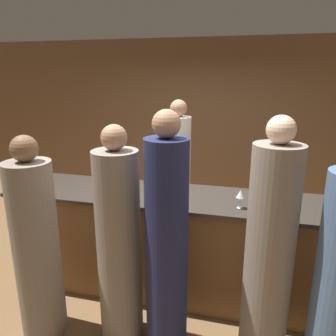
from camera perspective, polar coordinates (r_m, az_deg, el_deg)
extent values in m
plane|color=brown|center=(3.83, -0.03, -20.07)|extent=(14.00, 14.00, 0.00)
cube|color=brown|center=(5.35, 5.88, 6.72)|extent=(8.00, 0.06, 2.80)
cube|color=brown|center=(3.54, -0.03, -13.18)|extent=(3.27, 0.71, 1.05)
cube|color=#332D28|center=(3.31, -0.03, -4.94)|extent=(3.33, 0.77, 0.04)
cylinder|color=silver|center=(4.07, 1.74, -3.62)|extent=(0.30, 0.30, 1.78)
sphere|color=#A37556|center=(3.85, 1.86, 10.37)|extent=(0.20, 0.20, 0.20)
cylinder|color=gray|center=(3.09, -21.88, -13.37)|extent=(0.38, 0.38, 1.59)
sphere|color=brown|center=(2.79, -23.77, 3.12)|extent=(0.21, 0.21, 0.21)
cylinder|color=#1E234C|center=(2.64, -0.25, -14.56)|extent=(0.33, 0.33, 1.82)
sphere|color=#A37556|center=(2.30, -0.28, 7.71)|extent=(0.21, 0.21, 0.21)
cylinder|color=gray|center=(2.64, 17.09, -15.53)|extent=(0.36, 0.36, 1.80)
sphere|color=beige|center=(2.30, 19.10, 6.33)|extent=(0.20, 0.20, 0.20)
cylinder|color=gray|center=(2.83, -8.51, -13.92)|extent=(0.37, 0.37, 1.69)
sphere|color=#A37556|center=(2.50, -9.39, 5.26)|extent=(0.20, 0.20, 0.20)
cylinder|color=black|center=(3.26, 27.01, -4.90)|extent=(0.08, 0.08, 0.20)
cylinder|color=silver|center=(3.69, -21.05, -3.52)|extent=(0.05, 0.05, 0.00)
cylinder|color=silver|center=(3.67, -21.11, -2.90)|extent=(0.01, 0.01, 0.08)
cone|color=silver|center=(3.65, -21.24, -1.71)|extent=(0.06, 0.06, 0.08)
cylinder|color=silver|center=(3.05, 12.35, -6.80)|extent=(0.05, 0.05, 0.00)
cylinder|color=silver|center=(3.03, 12.41, -5.91)|extent=(0.01, 0.01, 0.10)
cone|color=silver|center=(3.00, 12.51, -4.43)|extent=(0.08, 0.08, 0.07)
cylinder|color=silver|center=(3.09, -0.13, -6.12)|extent=(0.05, 0.05, 0.00)
cylinder|color=silver|center=(3.07, -0.13, -5.28)|extent=(0.01, 0.01, 0.09)
cone|color=silver|center=(3.05, -0.13, -3.98)|extent=(0.07, 0.07, 0.06)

